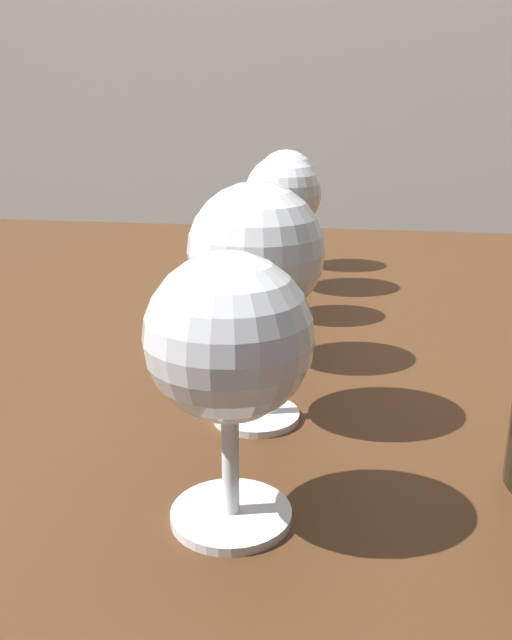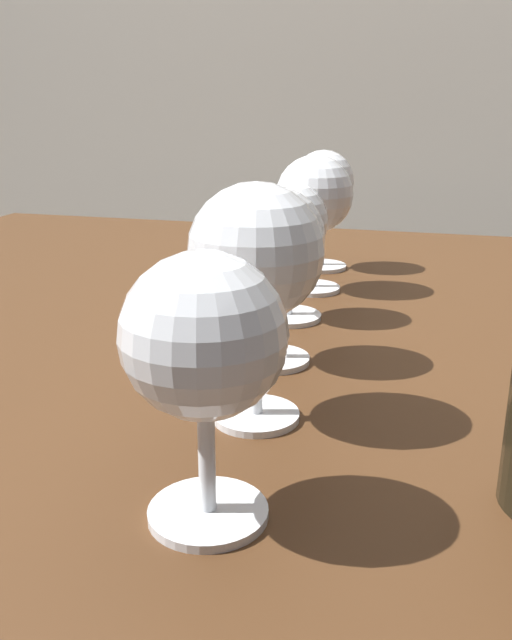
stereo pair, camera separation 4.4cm
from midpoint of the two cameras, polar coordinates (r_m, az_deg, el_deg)
dining_table at (r=0.73m, az=2.79°, el=-6.19°), size 1.24×0.96×0.76m
wine_glass_merlot at (r=0.32m, az=-0.53°, el=-2.03°), size 0.08×0.08×0.14m
wine_glass_chardonnay at (r=0.43m, az=2.95°, el=5.28°), size 0.09×0.09×0.16m
wine_glass_empty at (r=0.54m, az=3.94°, el=6.49°), size 0.08×0.08×0.14m
wine_glass_cabernet at (r=0.65m, az=4.77°, el=7.86°), size 0.07×0.07×0.13m
wine_glass_pinot at (r=0.76m, az=6.65°, el=10.19°), size 0.08×0.08×0.15m
wine_glass_white at (r=0.86m, az=7.15°, el=11.14°), size 0.08×0.08×0.15m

